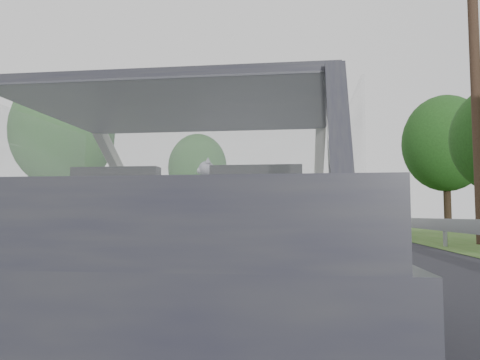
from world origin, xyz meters
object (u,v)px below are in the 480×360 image
(subject_car, at_px, (200,230))
(other_car, at_px, (264,218))
(cat, at_px, (240,181))
(highway_sign, at_px, (396,205))
(utility_pole, at_px, (476,90))

(subject_car, bearing_deg, other_car, 93.22)
(cat, distance_m, highway_sign, 21.94)
(subject_car, distance_m, utility_pole, 12.99)
(cat, bearing_deg, highway_sign, 62.76)
(subject_car, distance_m, highway_sign, 22.56)
(cat, xyz_separation_m, utility_pole, (5.53, 10.47, 3.35))
(subject_car, xyz_separation_m, utility_pole, (5.71, 11.06, 3.70))
(cat, relative_size, other_car, 0.13)
(highway_sign, height_order, utility_pole, utility_pole)
(cat, xyz_separation_m, other_car, (-1.31, 19.39, -0.37))
(subject_car, distance_m, other_car, 20.02)
(other_car, relative_size, utility_pole, 0.49)
(subject_car, bearing_deg, cat, 72.85)
(subject_car, height_order, cat, subject_car)
(other_car, height_order, utility_pole, utility_pole)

